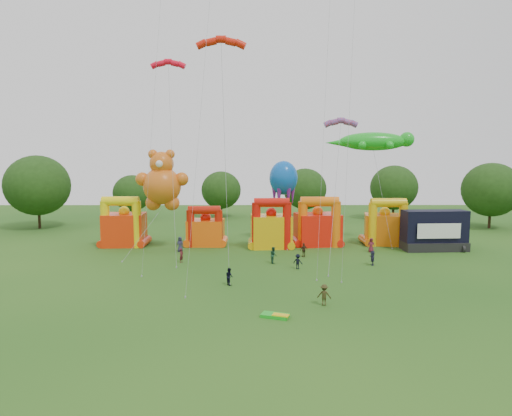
{
  "coord_description": "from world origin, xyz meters",
  "views": [
    {
      "loc": [
        -1.72,
        -31.67,
        11.74
      ],
      "look_at": [
        -1.55,
        18.0,
        6.18
      ],
      "focal_mm": 32.0,
      "sensor_mm": 36.0,
      "label": 1
    }
  ],
  "objects_px": {
    "teddy_bear_kite": "(154,206)",
    "octopus_kite": "(284,186)",
    "bouncy_castle_0": "(124,227)",
    "bouncy_castle_2": "(271,229)",
    "stage_trailer": "(434,231)",
    "gecko_kite": "(378,173)",
    "spectator_4": "(304,250)",
    "spectator_0": "(180,244)"
  },
  "relations": [
    {
      "from": "octopus_kite",
      "to": "bouncy_castle_2",
      "type": "bearing_deg",
      "value": -111.94
    },
    {
      "from": "bouncy_castle_2",
      "to": "stage_trailer",
      "type": "relative_size",
      "value": 0.82
    },
    {
      "from": "bouncy_castle_2",
      "to": "teddy_bear_kite",
      "type": "xyz_separation_m",
      "value": [
        -14.6,
        -2.71,
        3.29
      ]
    },
    {
      "from": "bouncy_castle_2",
      "to": "spectator_0",
      "type": "bearing_deg",
      "value": -167.25
    },
    {
      "from": "gecko_kite",
      "to": "spectator_4",
      "type": "relative_size",
      "value": 9.15
    },
    {
      "from": "bouncy_castle_2",
      "to": "spectator_4",
      "type": "relative_size",
      "value": 3.98
    },
    {
      "from": "bouncy_castle_2",
      "to": "spectator_0",
      "type": "relative_size",
      "value": 3.51
    },
    {
      "from": "bouncy_castle_0",
      "to": "spectator_0",
      "type": "xyz_separation_m",
      "value": [
        8.04,
        -3.91,
        -1.6
      ]
    },
    {
      "from": "spectator_0",
      "to": "spectator_4",
      "type": "xyz_separation_m",
      "value": [
        15.11,
        -2.96,
        -0.11
      ]
    },
    {
      "from": "bouncy_castle_0",
      "to": "octopus_kite",
      "type": "relative_size",
      "value": 0.59
    },
    {
      "from": "gecko_kite",
      "to": "spectator_4",
      "type": "bearing_deg",
      "value": -144.43
    },
    {
      "from": "stage_trailer",
      "to": "octopus_kite",
      "type": "bearing_deg",
      "value": 161.31
    },
    {
      "from": "spectator_0",
      "to": "stage_trailer",
      "type": "bearing_deg",
      "value": 14.2
    },
    {
      "from": "bouncy_castle_2",
      "to": "octopus_kite",
      "type": "height_order",
      "value": "octopus_kite"
    },
    {
      "from": "teddy_bear_kite",
      "to": "spectator_4",
      "type": "relative_size",
      "value": 7.7
    },
    {
      "from": "bouncy_castle_2",
      "to": "teddy_bear_kite",
      "type": "height_order",
      "value": "teddy_bear_kite"
    },
    {
      "from": "bouncy_castle_0",
      "to": "bouncy_castle_2",
      "type": "relative_size",
      "value": 1.02
    },
    {
      "from": "stage_trailer",
      "to": "spectator_0",
      "type": "relative_size",
      "value": 4.29
    },
    {
      "from": "bouncy_castle_0",
      "to": "spectator_0",
      "type": "relative_size",
      "value": 3.56
    },
    {
      "from": "teddy_bear_kite",
      "to": "spectator_4",
      "type": "distance_m",
      "value": 19.14
    },
    {
      "from": "teddy_bear_kite",
      "to": "spectator_4",
      "type": "height_order",
      "value": "teddy_bear_kite"
    },
    {
      "from": "gecko_kite",
      "to": "octopus_kite",
      "type": "relative_size",
      "value": 1.34
    },
    {
      "from": "gecko_kite",
      "to": "teddy_bear_kite",
      "type": "bearing_deg",
      "value": -170.66
    },
    {
      "from": "stage_trailer",
      "to": "spectator_0",
      "type": "xyz_separation_m",
      "value": [
        -32.03,
        -0.96,
        -1.52
      ]
    },
    {
      "from": "bouncy_castle_0",
      "to": "gecko_kite",
      "type": "relative_size",
      "value": 0.44
    },
    {
      "from": "bouncy_castle_2",
      "to": "stage_trailer",
      "type": "height_order",
      "value": "bouncy_castle_2"
    },
    {
      "from": "spectator_4",
      "to": "gecko_kite",
      "type": "bearing_deg",
      "value": -169.87
    },
    {
      "from": "bouncy_castle_2",
      "to": "bouncy_castle_0",
      "type": "bearing_deg",
      "value": 176.14
    },
    {
      "from": "bouncy_castle_0",
      "to": "bouncy_castle_2",
      "type": "height_order",
      "value": "bouncy_castle_0"
    },
    {
      "from": "octopus_kite",
      "to": "spectator_4",
      "type": "distance_m",
      "value": 12.5
    },
    {
      "from": "bouncy_castle_0",
      "to": "gecko_kite",
      "type": "bearing_deg",
      "value": 1.24
    },
    {
      "from": "stage_trailer",
      "to": "teddy_bear_kite",
      "type": "xyz_separation_m",
      "value": [
        -35.17,
        -1.07,
        3.34
      ]
    },
    {
      "from": "teddy_bear_kite",
      "to": "octopus_kite",
      "type": "xyz_separation_m",
      "value": [
        16.49,
        7.39,
        1.98
      ]
    },
    {
      "from": "stage_trailer",
      "to": "spectator_4",
      "type": "bearing_deg",
      "value": -166.98
    },
    {
      "from": "bouncy_castle_0",
      "to": "teddy_bear_kite",
      "type": "height_order",
      "value": "teddy_bear_kite"
    },
    {
      "from": "teddy_bear_kite",
      "to": "gecko_kite",
      "type": "bearing_deg",
      "value": 9.34
    },
    {
      "from": "gecko_kite",
      "to": "octopus_kite",
      "type": "bearing_deg",
      "value": 167.97
    },
    {
      "from": "teddy_bear_kite",
      "to": "bouncy_castle_2",
      "type": "bearing_deg",
      "value": 10.5
    },
    {
      "from": "bouncy_castle_0",
      "to": "teddy_bear_kite",
      "type": "relative_size",
      "value": 0.52
    },
    {
      "from": "spectator_0",
      "to": "spectator_4",
      "type": "relative_size",
      "value": 1.13
    },
    {
      "from": "bouncy_castle_2",
      "to": "gecko_kite",
      "type": "relative_size",
      "value": 0.43
    },
    {
      "from": "stage_trailer",
      "to": "spectator_4",
      "type": "distance_m",
      "value": 17.44
    }
  ]
}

